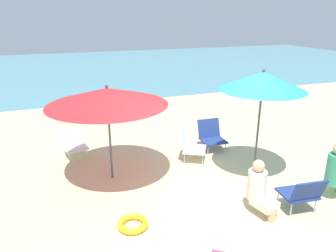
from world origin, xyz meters
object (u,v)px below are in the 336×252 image
Objects in this scene: umbrella_red at (107,96)px; umbrella_teal at (263,81)px; beach_chair_c at (189,145)px; swim_ring at (133,224)px; beach_chair_d at (211,135)px; beach_chair_a at (74,143)px; beach_chair_b at (302,193)px; person_a at (259,188)px; person_b at (336,170)px.

umbrella_red is 2.70m from umbrella_teal.
umbrella_red is at bearing -142.99° from beach_chair_c.
beach_chair_d is at bearing 42.72° from swim_ring.
beach_chair_c reaches higher than beach_chair_a.
umbrella_red is 4.72× the size of swim_ring.
person_a is at bearing 73.87° from beach_chair_b.
umbrella_teal reaches higher than umbrella_red.
person_a is (0.25, -2.07, 0.07)m from beach_chair_c.
beach_chair_b is 0.64× the size of person_b.
beach_chair_a is (-3.16, 1.99, -1.48)m from umbrella_teal.
umbrella_red is 2.18m from swim_ring.
beach_chair_b is 0.99× the size of beach_chair_d.
person_a reaches higher than beach_chair_c.
beach_chair_c is 0.74× the size of person_b.
umbrella_red reaches higher than beach_chair_d.
person_b is 2.20× the size of swim_ring.
person_b is 3.38m from swim_ring.
umbrella_red is 2.91× the size of beach_chair_c.
beach_chair_d reaches higher than beach_chair_a.
umbrella_teal is 2.37× the size of person_a.
beach_chair_a is 0.83× the size of beach_chair_c.
beach_chair_a is at bearing 101.81° from swim_ring.
umbrella_teal reaches higher than beach_chair_c.
beach_chair_a is 3.01m from beach_chair_d.
person_b reaches higher than beach_chair_a.
beach_chair_b is at bearing 54.85° from person_a.
beach_chair_d is (-0.13, 2.72, -0.03)m from beach_chair_b.
swim_ring is at bearing 149.72° from person_b.
beach_chair_c is (2.23, -1.01, 0.02)m from beach_chair_a.
person_a is 1.96m from swim_ring.
beach_chair_c reaches higher than swim_ring.
person_a reaches higher than swim_ring.
umbrella_teal is 2.03m from beach_chair_d.
umbrella_teal reaches higher than beach_chair_a.
beach_chair_a is at bearing -174.70° from beach_chair_c.
beach_chair_a is (-0.58, 1.22, -1.25)m from umbrella_red.
beach_chair_d is 1.44× the size of swim_ring.
beach_chair_b is 0.74× the size of person_a.
umbrella_teal is 3.21m from swim_ring.
umbrella_red reaches higher than beach_chair_a.
beach_chair_c is at bearing 51.97° from beach_chair_a.
beach_chair_a is at bearing 49.28° from beach_chair_b.
umbrella_red is at bearing -72.43° from beach_chair_d.
umbrella_teal is 1.88m from person_b.
beach_chair_c reaches higher than beach_chair_d.
beach_chair_b is at bearing -40.35° from beach_chair_c.
beach_chair_a is 0.95× the size of beach_chair_b.
umbrella_teal is at bearing 2.89° from beach_chair_b.
beach_chair_d is 0.65× the size of person_b.
beach_chair_a is 1.34× the size of swim_ring.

